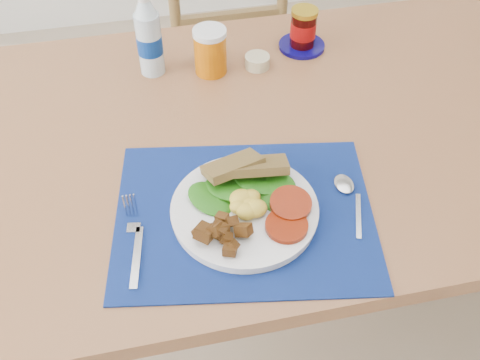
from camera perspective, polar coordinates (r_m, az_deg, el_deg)
The scene contains 10 objects.
table at distance 1.29m, azimuth 4.78°, elevation 2.73°, with size 1.40×0.90×0.75m.
chair_far at distance 1.91m, azimuth -1.62°, elevation 14.35°, with size 0.39×0.37×1.04m.
placemat at distance 1.05m, azimuth 0.46°, elevation -3.50°, with size 0.48×0.37×0.00m, color #040B31.
breakfast_plate at distance 1.03m, azimuth 0.22°, elevation -2.97°, with size 0.27×0.27×0.07m.
fork at distance 1.03m, azimuth -10.64°, elevation -5.83°, with size 0.04×0.19×0.00m.
spoon at distance 1.10m, azimuth 10.97°, elevation -1.49°, with size 0.05×0.16×0.00m.
water_bottle at distance 1.35m, azimuth -9.22°, elevation 13.96°, with size 0.06×0.06×0.20m.
juice_glass at distance 1.36m, azimuth -3.03°, elevation 12.83°, with size 0.08×0.08×0.11m, color #B85A04.
ramekin at distance 1.39m, azimuth 1.76°, elevation 11.95°, with size 0.06×0.06×0.03m, color #BAAF88.
jam_on_saucer at distance 1.45m, azimuth 6.42°, elevation 14.81°, with size 0.12×0.12×0.11m.
Camera 1 is at (-0.30, -0.68, 1.56)m, focal length 42.00 mm.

